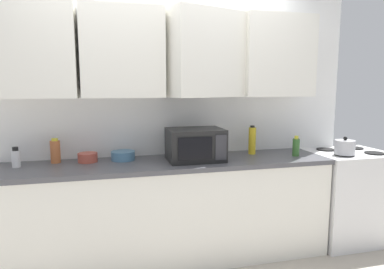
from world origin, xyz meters
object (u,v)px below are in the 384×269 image
Objects in this scene: bowl_ceramic_small at (123,156)px; bowl_mixing_large at (88,157)px; microwave at (195,145)px; bottle_spice_jar at (55,151)px; kettle at (345,147)px; bottle_green_oil at (296,147)px; bottle_yellow_mustard at (252,140)px; stove_range at (346,195)px; bottle_white_jar at (16,158)px.

bowl_mixing_large is at bearing -179.00° from bowl_ceramic_small.
microwave is at bearing -15.40° from bowl_ceramic_small.
kettle is at bearing -7.37° from bottle_spice_jar.
microwave is 0.96m from bottle_green_oil.
microwave is at bearing -166.67° from bottle_yellow_mustard.
bottle_spice_jar is at bearing 170.47° from microwave.
bottle_green_oil is 1.89m from bowl_mixing_large.
bottle_white_jar reaches higher than stove_range.
microwave is 1.47m from bottle_white_jar.
microwave is at bearing -9.53° from bottle_spice_jar.
bottle_green_oil is 2.43m from bottle_white_jar.
microwave reaches higher than bowl_ceramic_small.
microwave is 2.28× the size of bottle_spice_jar.
bottle_green_oil reaches higher than kettle.
kettle is 2.61m from bottle_spice_jar.
bowl_ceramic_small is (0.56, -0.03, -0.06)m from bottle_spice_jar.
kettle is 0.86m from bottle_yellow_mustard.
kettle is at bearing -8.60° from bowl_ceramic_small.
bottle_yellow_mustard is 1.52m from bowl_mixing_large.
stove_range is at bearing 0.08° from microwave.
stove_range is 2.82m from bottle_spice_jar.
bottle_yellow_mustard is 1.32× the size of bowl_ceramic_small.
bottle_spice_jar is 0.30m from bottle_white_jar.
kettle reaches higher than bowl_ceramic_small.
bottle_green_oil is (2.14, -0.24, -0.01)m from bottle_spice_jar.
stove_range is 4.39× the size of bowl_ceramic_small.
bottle_white_jar is at bearing 176.53° from bottle_green_oil.
bottle_white_jar reaches higher than bowl_mixing_large.
stove_range is 0.57m from kettle.
bottle_white_jar is at bearing -173.67° from bowl_mixing_large.
stove_range is at bearing -4.04° from bottle_spice_jar.
stove_range is 2.55m from bowl_mixing_large.
bottle_spice_jar reaches higher than bottle_green_oil.
bottle_white_jar is (-2.42, 0.15, -0.01)m from bottle_green_oil.
kettle is 0.67× the size of bottle_yellow_mustard.
bottle_green_oil is at bearing -6.31° from bowl_mixing_large.
bowl_ceramic_small and bowl_mixing_large have the same top height.
bowl_mixing_large is (-1.51, 0.02, -0.09)m from bottle_yellow_mustard.
stove_range is at bearing -3.71° from bowl_mixing_large.
bowl_mixing_large is at bearing 169.82° from microwave.
bottle_yellow_mustard is 1.67× the size of bottle_white_jar.
stove_range is 1.15m from bottle_yellow_mustard.
stove_range is at bearing -4.35° from bowl_ceramic_small.
bottle_white_jar is (-0.28, -0.09, -0.02)m from bottle_spice_jar.
microwave is 2.91× the size of bottle_white_jar.
bottle_white_jar is at bearing -175.55° from bowl_ceramic_small.
bottle_yellow_mustard reaches higher than bottle_spice_jar.
bottle_yellow_mustard reaches higher than bowl_ceramic_small.
microwave is at bearing 177.43° from bottle_green_oil.
bottle_spice_jar is at bearing 172.63° from kettle.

